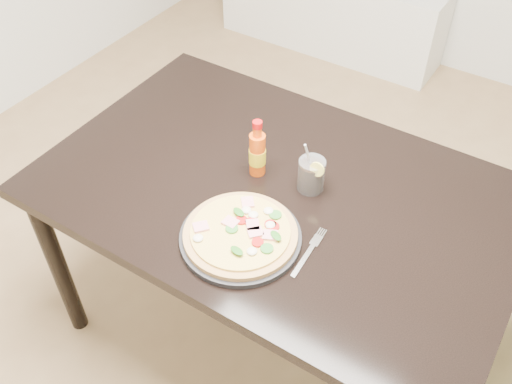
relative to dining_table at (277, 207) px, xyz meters
The scene contains 8 objects.
floor 0.67m from the dining_table, 86.90° to the right, with size 4.50×4.50×0.00m, color #9E7A51.
dining_table is the anchor object (origin of this frame).
plate 0.25m from the dining_table, 85.09° to the right, with size 0.33×0.33×0.02m, color black.
pizza 0.25m from the dining_table, 84.72° to the right, with size 0.31×0.31×0.03m.
hot_sauce_bottle 0.18m from the dining_table, 164.64° to the left, with size 0.05×0.05×0.19m.
cola_cup 0.16m from the dining_table, 32.11° to the left, with size 0.09×0.08×0.17m.
fork 0.27m from the dining_table, 39.84° to the right, with size 0.03×0.19×0.00m.
media_console 2.18m from the dining_table, 111.80° to the left, with size 1.40×0.34×0.50m, color white.
Camera 1 is at (0.59, -0.97, 1.92)m, focal length 40.00 mm.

